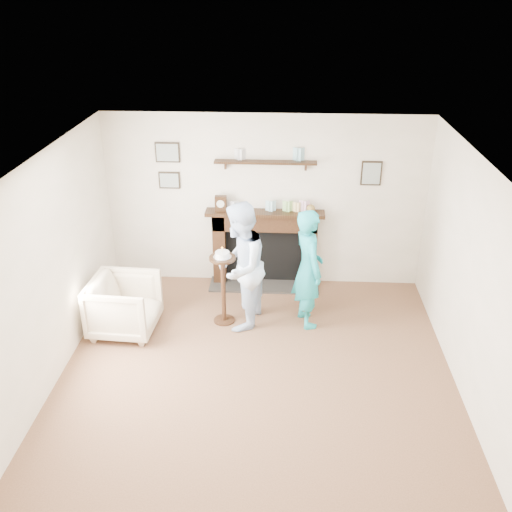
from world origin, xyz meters
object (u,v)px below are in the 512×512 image
(armchair, at_px, (127,330))
(man, at_px, (241,323))
(woman, at_px, (306,322))
(pedestal_table, at_px, (223,277))

(armchair, bearing_deg, man, -77.22)
(woman, bearing_deg, man, 77.29)
(man, bearing_deg, armchair, -69.94)
(armchair, distance_m, pedestal_table, 1.43)
(man, xyz_separation_m, woman, (0.86, 0.09, 0.00))
(armchair, distance_m, woman, 2.34)
(armchair, bearing_deg, pedestal_table, -73.15)
(armchair, xyz_separation_m, man, (1.46, 0.24, 0.00))
(man, xyz_separation_m, pedestal_table, (-0.22, 0.05, 0.67))
(woman, bearing_deg, pedestal_table, 73.16)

